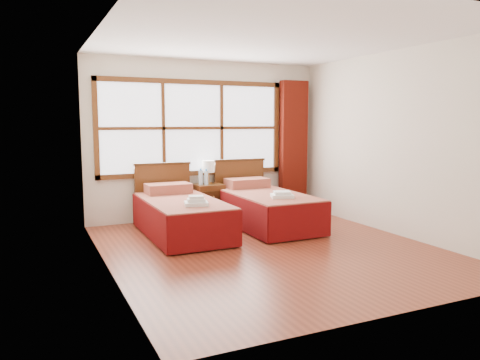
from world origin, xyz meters
name	(u,v)px	position (x,y,z in m)	size (l,w,h in m)	color
floor	(270,249)	(0.00, 0.00, 0.00)	(4.50, 4.50, 0.00)	brown
ceiling	(272,38)	(0.00, 0.00, 2.60)	(4.50, 4.50, 0.00)	white
wall_back	(207,140)	(0.00, 2.25, 1.30)	(4.00, 4.00, 0.00)	silver
wall_left	(105,150)	(-2.00, 0.00, 1.30)	(4.50, 4.50, 0.00)	silver
wall_right	(395,143)	(2.00, 0.00, 1.30)	(4.50, 4.50, 0.00)	silver
window	(193,128)	(-0.25, 2.21, 1.50)	(3.16, 0.06, 1.56)	white
curtain	(293,146)	(1.60, 2.11, 1.17)	(0.50, 0.16, 2.30)	#581208
bed_left	(181,214)	(-0.80, 1.20, 0.29)	(0.99, 2.01, 0.96)	#381E0B
bed_right	(265,207)	(0.55, 1.20, 0.30)	(1.01, 2.03, 0.97)	#381E0B
nightstand	(209,202)	(-0.07, 1.99, 0.29)	(0.44, 0.44, 0.59)	#532C12
towels_left	(196,202)	(-0.76, 0.64, 0.56)	(0.36, 0.33, 0.13)	white
towels_right	(282,195)	(0.55, 0.67, 0.56)	(0.38, 0.36, 0.09)	white
lamp	(208,167)	(-0.04, 2.08, 0.86)	(0.20, 0.20, 0.38)	#B7863A
bottle_near	(201,177)	(-0.20, 2.00, 0.71)	(0.07, 0.07, 0.27)	silver
bottle_far	(206,177)	(-0.12, 1.98, 0.70)	(0.07, 0.07, 0.25)	silver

